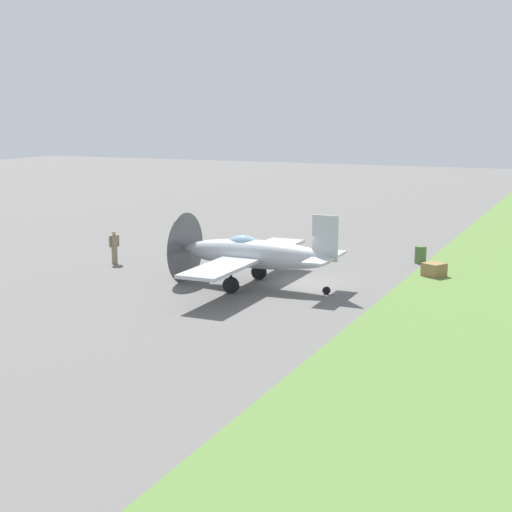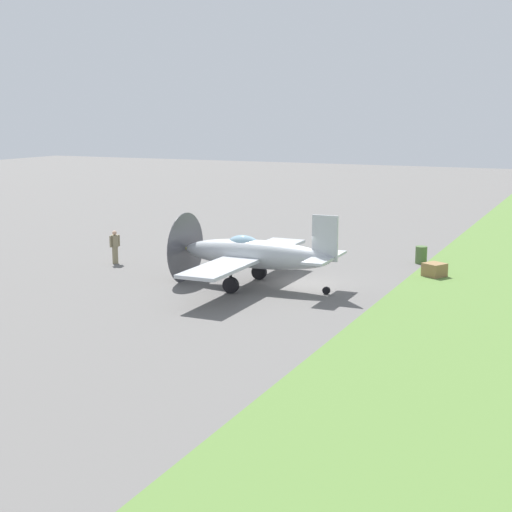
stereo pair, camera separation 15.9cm
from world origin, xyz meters
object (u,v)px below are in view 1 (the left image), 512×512
object	(u,v)px
fuel_drum	(420,255)
supply_crate	(434,270)
ground_crew_chief	(114,246)
airplane_lead	(253,254)

from	to	relation	value
fuel_drum	supply_crate	world-z (taller)	fuel_drum
ground_crew_chief	fuel_drum	world-z (taller)	ground_crew_chief
ground_crew_chief	supply_crate	distance (m)	16.19
ground_crew_chief	fuel_drum	bearing A→B (deg)	-45.94
fuel_drum	supply_crate	size ratio (longest dim) A/B	1.00
ground_crew_chief	supply_crate	size ratio (longest dim) A/B	1.92
ground_crew_chief	supply_crate	world-z (taller)	ground_crew_chief
ground_crew_chief	airplane_lead	bearing A→B (deg)	-82.64
airplane_lead	supply_crate	distance (m)	9.06
fuel_drum	supply_crate	distance (m)	3.14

